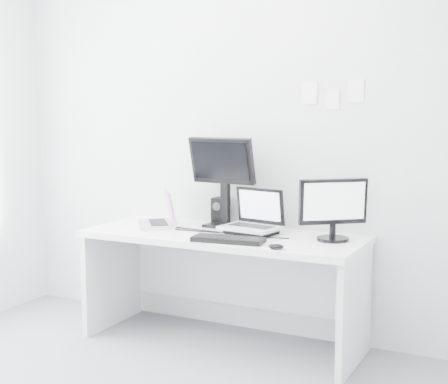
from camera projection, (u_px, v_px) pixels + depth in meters
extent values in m
plane|color=silver|center=(246.00, 134.00, 4.42)|extent=(3.60, 0.00, 3.60)
cube|color=white|center=(223.00, 289.00, 4.24)|extent=(1.80, 0.70, 0.73)
cube|color=silver|center=(156.00, 207.00, 4.45)|extent=(0.41, 0.43, 0.26)
cube|color=black|center=(220.00, 211.00, 4.51)|extent=(0.12, 0.12, 0.18)
cube|color=#B5B7BC|center=(250.00, 211.00, 4.16)|extent=(0.39, 0.33, 0.29)
cube|color=black|center=(223.00, 181.00, 4.37)|extent=(0.46, 0.19, 0.62)
cube|color=black|center=(334.00, 209.00, 3.94)|extent=(0.45, 0.42, 0.39)
cube|color=black|center=(228.00, 240.00, 3.92)|extent=(0.45, 0.21, 0.03)
ellipsoid|color=black|center=(276.00, 246.00, 3.72)|extent=(0.10, 0.07, 0.03)
cube|color=white|center=(310.00, 93.00, 4.19)|extent=(0.10, 0.00, 0.14)
cube|color=white|center=(332.00, 99.00, 4.12)|extent=(0.09, 0.00, 0.13)
cube|color=white|center=(356.00, 91.00, 4.05)|extent=(0.10, 0.00, 0.14)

